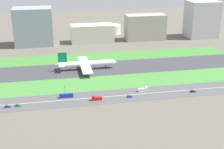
{
  "coord_description": "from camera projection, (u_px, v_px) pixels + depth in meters",
  "views": [
    {
      "loc": [
        -67.45,
        -311.16,
        109.68
      ],
      "look_at": [
        -13.15,
        -36.5,
        6.0
      ],
      "focal_mm": 50.34,
      "sensor_mm": 36.0,
      "label": 1
    }
  ],
  "objects": [
    {
      "name": "ground_plane",
      "position": [
        117.0,
        67.0,
        336.61
      ],
      "size": [
        800.0,
        800.0,
        0.0
      ],
      "primitive_type": "plane",
      "color": "#5B564C"
    },
    {
      "name": "runway",
      "position": [
        117.0,
        67.0,
        336.59
      ],
      "size": [
        280.0,
        46.0,
        0.1
      ],
      "primitive_type": "cube",
      "color": "#38383D",
      "rests_on": "ground_plane"
    },
    {
      "name": "grass_median_north",
      "position": [
        110.0,
        56.0,
        374.31
      ],
      "size": [
        280.0,
        36.0,
        0.1
      ],
      "primitive_type": "cube",
      "color": "#3D7A33",
      "rests_on": "ground_plane"
    },
    {
      "name": "grass_median_south",
      "position": [
        126.0,
        81.0,
        298.88
      ],
      "size": [
        280.0,
        36.0,
        0.1
      ],
      "primitive_type": "cube",
      "color": "#427F38",
      "rests_on": "ground_plane"
    },
    {
      "name": "highway",
      "position": [
        135.0,
        94.0,
        269.44
      ],
      "size": [
        280.0,
        28.0,
        0.1
      ],
      "primitive_type": "cube",
      "color": "#4C4C4F",
      "rests_on": "ground_plane"
    },
    {
      "name": "highway_centerline",
      "position": [
        135.0,
        94.0,
        269.42
      ],
      "size": [
        266.0,
        0.5,
        0.01
      ],
      "primitive_type": "cube",
      "color": "silver",
      "rests_on": "highway"
    },
    {
      "name": "airliner",
      "position": [
        85.0,
        64.0,
        328.16
      ],
      "size": [
        65.0,
        56.0,
        19.7
      ],
      "color": "white",
      "rests_on": "runway"
    },
    {
      "name": "car_4",
      "position": [
        193.0,
        91.0,
        273.7
      ],
      "size": [
        4.4,
        1.8,
        2.0
      ],
      "rotation": [
        0.0,
        0.0,
        3.14
      ],
      "color": "black",
      "rests_on": "highway"
    },
    {
      "name": "car_2",
      "position": [
        7.0,
        107.0,
        245.44
      ],
      "size": [
        4.4,
        1.8,
        2.0
      ],
      "rotation": [
        0.0,
        0.0,
        3.14
      ],
      "color": "navy",
      "rests_on": "highway"
    },
    {
      "name": "car_1",
      "position": [
        18.0,
        106.0,
        246.88
      ],
      "size": [
        4.4,
        1.8,
        2.0
      ],
      "rotation": [
        0.0,
        0.0,
        3.14
      ],
      "color": "#19662D",
      "rests_on": "highway"
    },
    {
      "name": "truck_2",
      "position": [
        143.0,
        90.0,
        275.01
      ],
      "size": [
        8.4,
        2.5,
        4.0
      ],
      "color": "silver",
      "rests_on": "highway"
    },
    {
      "name": "car_3",
      "position": [
        130.0,
        96.0,
        263.39
      ],
      "size": [
        4.4,
        1.8,
        2.0
      ],
      "rotation": [
        0.0,
        0.0,
        3.14
      ],
      "color": "navy",
      "rests_on": "highway"
    },
    {
      "name": "bus_0",
      "position": [
        66.0,
        96.0,
        262.78
      ],
      "size": [
        11.6,
        2.5,
        3.5
      ],
      "color": "navy",
      "rests_on": "highway"
    },
    {
      "name": "truck_0",
      "position": [
        97.0,
        98.0,
        258.03
      ],
      "size": [
        8.4,
        2.5,
        4.0
      ],
      "rotation": [
        0.0,
        0.0,
        3.14
      ],
      "color": "#B2191E",
      "rests_on": "highway"
    },
    {
      "name": "traffic_light",
      "position": [
        65.0,
        89.0,
        269.17
      ],
      "size": [
        0.36,
        0.5,
        7.2
      ],
      "color": "#4C4C51",
      "rests_on": "highway"
    },
    {
      "name": "terminal_building",
      "position": [
        33.0,
        27.0,
        416.51
      ],
      "size": [
        49.83,
        34.09,
        49.6
      ],
      "primitive_type": "cube",
      "color": "gray",
      "rests_on": "ground_plane"
    },
    {
      "name": "hangar_building",
      "position": [
        92.0,
        33.0,
        435.15
      ],
      "size": [
        58.46,
        25.05,
        24.35
      ],
      "primitive_type": "cube",
      "color": "beige",
      "rests_on": "ground_plane"
    },
    {
      "name": "office_tower",
      "position": [
        145.0,
        27.0,
        447.08
      ],
      "size": [
        56.19,
        24.32,
        35.59
      ],
      "primitive_type": "cube",
      "color": "#9E998E",
      "rests_on": "ground_plane"
    },
    {
      "name": "cargo_warehouse",
      "position": [
        202.0,
        19.0,
        459.8
      ],
      "size": [
        43.17,
        34.21,
        52.45
      ],
      "primitive_type": "cube",
      "color": "#B2B2B7",
      "rests_on": "ground_plane"
    },
    {
      "name": "fuel_tank_west",
      "position": [
        113.0,
        29.0,
        485.27
      ],
      "size": [
        24.88,
        24.88,
        13.81
      ],
      "primitive_type": "cylinder",
      "color": "silver",
      "rests_on": "ground_plane"
    }
  ]
}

